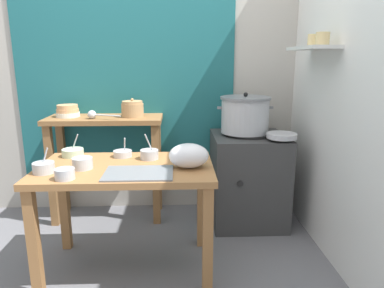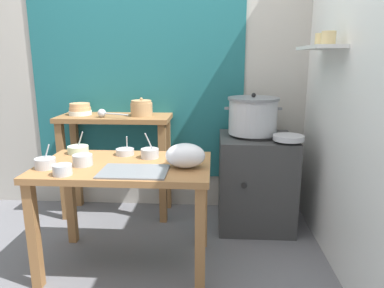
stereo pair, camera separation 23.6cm
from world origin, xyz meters
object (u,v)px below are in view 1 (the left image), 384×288
object	(u,v)px
stove_block	(248,178)
prep_bowl_0	(73,152)
serving_tray	(139,173)
back_shelf_table	(106,143)
plastic_bag	(189,156)
prep_bowl_5	(149,154)
bowl_stack_enamel	(68,111)
prep_bowl_4	(44,167)
ladle	(93,115)
prep_table	(126,182)
prep_bowl_3	(123,153)
prep_bowl_2	(82,163)
steamer_pot	(245,115)
clay_pot	(133,109)
prep_bowl_1	(65,173)
wide_pan	(282,136)

from	to	relation	value
stove_block	prep_bowl_0	xyz separation A→B (m)	(-1.32, -0.45, 0.37)
serving_tray	prep_bowl_0	world-z (taller)	prep_bowl_0
back_shelf_table	serving_tray	xyz separation A→B (m)	(0.38, -0.99, 0.05)
plastic_bag	prep_bowl_5	xyz separation A→B (m)	(-0.26, 0.20, -0.04)
bowl_stack_enamel	prep_bowl_4	size ratio (longest dim) A/B	1.30
stove_block	prep_bowl_0	distance (m)	1.44
stove_block	ladle	distance (m)	1.39
prep_table	plastic_bag	xyz separation A→B (m)	(0.40, -0.05, 0.19)
back_shelf_table	prep_bowl_3	size ratio (longest dim) A/B	7.04
prep_bowl_2	steamer_pot	bearing A→B (deg)	33.74
back_shelf_table	serving_tray	size ratio (longest dim) A/B	2.40
bowl_stack_enamel	prep_bowl_5	size ratio (longest dim) A/B	1.08
serving_tray	ladle	bearing A→B (deg)	116.98
clay_pot	bowl_stack_enamel	bearing A→B (deg)	177.66
prep_bowl_0	prep_bowl_2	world-z (taller)	prep_bowl_0
clay_pot	prep_bowl_1	xyz separation A→B (m)	(-0.25, -1.06, -0.21)
prep_bowl_3	prep_bowl_4	bearing A→B (deg)	-140.46
wide_pan	clay_pot	bearing A→B (deg)	164.13
bowl_stack_enamel	clay_pot	bearing A→B (deg)	-2.34
prep_bowl_5	prep_bowl_2	bearing A→B (deg)	-152.85
back_shelf_table	prep_bowl_3	world-z (taller)	back_shelf_table
back_shelf_table	clay_pot	distance (m)	0.37
prep_table	prep_bowl_0	size ratio (longest dim) A/B	7.00
prep_table	prep_bowl_0	bearing A→B (deg)	149.09
prep_bowl_0	prep_bowl_3	world-z (taller)	prep_bowl_0
back_shelf_table	prep_table	bearing A→B (deg)	-70.81
clay_pot	prep_bowl_3	distance (m)	0.64
prep_bowl_4	serving_tray	bearing A→B (deg)	-4.48
serving_tray	prep_bowl_2	distance (m)	0.37
back_shelf_table	steamer_pot	size ratio (longest dim) A/B	2.09
prep_bowl_4	prep_bowl_5	size ratio (longest dim) A/B	0.83
stove_block	prep_bowl_5	world-z (taller)	prep_bowl_5
back_shelf_table	ladle	world-z (taller)	ladle
wide_pan	prep_bowl_5	world-z (taller)	prep_bowl_5
prep_bowl_0	prep_table	bearing A→B (deg)	-30.91
prep_table	prep_bowl_0	world-z (taller)	prep_bowl_0
back_shelf_table	stove_block	xyz separation A→B (m)	(1.21, -0.13, -0.30)
plastic_bag	prep_bowl_1	bearing A→B (deg)	-164.77
stove_block	plastic_bag	world-z (taller)	plastic_bag
serving_tray	prep_bowl_3	distance (m)	0.41
prep_bowl_0	bowl_stack_enamel	bearing A→B (deg)	108.21
back_shelf_table	prep_bowl_3	xyz separation A→B (m)	(0.23, -0.60, 0.06)
prep_bowl_1	prep_bowl_4	bearing A→B (deg)	143.22
steamer_pot	prep_bowl_0	size ratio (longest dim) A/B	2.92
back_shelf_table	prep_bowl_4	size ratio (longest dim) A/B	6.42
back_shelf_table	stove_block	world-z (taller)	back_shelf_table
ladle	prep_bowl_0	distance (m)	0.52
ladle	prep_bowl_3	world-z (taller)	ladle
serving_tray	wide_pan	distance (m)	1.22
clay_pot	bowl_stack_enamel	world-z (taller)	clay_pot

